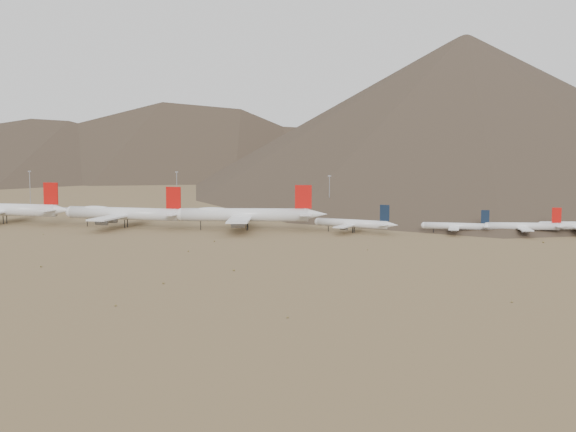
% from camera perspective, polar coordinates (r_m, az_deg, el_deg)
% --- Properties ---
extents(ground, '(3000.00, 3000.00, 0.00)m').
position_cam_1_polar(ground, '(398.78, -4.95, -1.45)').
color(ground, olive).
rests_on(ground, ground).
extents(mountain_ridge, '(4400.00, 1000.00, 300.00)m').
position_cam_1_polar(mountain_ridge, '(1289.51, 5.90, 10.15)').
color(mountain_ridge, '#433428').
rests_on(mountain_ridge, ground).
extents(widebody_west, '(80.18, 61.71, 23.80)m').
position_cam_1_polar(widebody_west, '(481.21, -19.60, 0.45)').
color(widebody_west, silver).
rests_on(widebody_west, ground).
extents(widebody_centre, '(76.39, 59.03, 22.70)m').
position_cam_1_polar(widebody_centre, '(442.83, -11.56, 0.19)').
color(widebody_centre, silver).
rests_on(widebody_centre, ground).
extents(widebody_east, '(80.18, 62.41, 23.93)m').
position_cam_1_polar(widebody_east, '(422.73, -3.04, 0.10)').
color(widebody_east, silver).
rests_on(widebody_east, ground).
extents(narrowbody_a, '(44.65, 33.07, 15.13)m').
position_cam_1_polar(narrowbody_a, '(411.61, 4.73, -0.53)').
color(narrowbody_a, silver).
rests_on(narrowbody_a, ground).
extents(narrowbody_b, '(37.91, 27.19, 12.50)m').
position_cam_1_polar(narrowbody_b, '(415.04, 11.96, -0.70)').
color(narrowbody_b, silver).
rests_on(narrowbody_b, ground).
extents(narrowbody_c, '(42.46, 30.71, 14.03)m').
position_cam_1_polar(narrowbody_c, '(417.81, 16.52, -0.71)').
color(narrowbody_c, silver).
rests_on(narrowbody_c, ground).
extents(control_tower, '(8.00, 8.00, 12.00)m').
position_cam_1_polar(control_tower, '(508.88, 1.92, 0.72)').
color(control_tower, '#978B66').
rests_on(control_tower, ground).
extents(mast_far_west, '(2.00, 0.60, 25.70)m').
position_cam_1_polar(mast_far_west, '(580.24, -17.87, 1.95)').
color(mast_far_west, gray).
rests_on(mast_far_west, ground).
extents(mast_west, '(2.00, 0.60, 25.70)m').
position_cam_1_polar(mast_west, '(547.48, -7.91, 1.96)').
color(mast_west, gray).
rests_on(mast_west, ground).
extents(mast_centre, '(2.00, 0.60, 25.70)m').
position_cam_1_polar(mast_centre, '(489.27, 2.96, 1.56)').
color(mast_centre, gray).
rests_on(mast_centre, ground).
extents(mast_east, '(2.00, 0.60, 25.70)m').
position_cam_1_polar(mast_east, '(522.76, 10.74, 1.74)').
color(mast_east, gray).
rests_on(mast_east, ground).
extents(desert_scrub, '(422.96, 184.31, 0.91)m').
position_cam_1_polar(desert_scrub, '(301.52, -6.09, -3.71)').
color(desert_scrub, olive).
rests_on(desert_scrub, ground).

